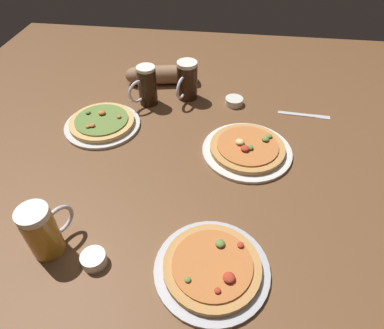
{
  "coord_description": "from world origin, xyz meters",
  "views": [
    {
      "loc": [
        0.11,
        -0.84,
        0.82
      ],
      "look_at": [
        0.0,
        0.0,
        0.02
      ],
      "focal_mm": 31.41,
      "sensor_mm": 36.0,
      "label": 1
    }
  ],
  "objects_px": {
    "pizza_plate_far": "(247,149)",
    "ramekin_sauce": "(94,259)",
    "beer_mug_amber": "(187,81)",
    "beer_mug_dark": "(43,231)",
    "ramekin_butter": "(234,101)",
    "knife_right": "(304,115)",
    "pizza_plate_near": "(212,267)",
    "beer_mug_pale": "(146,86)",
    "pizza_plate_side": "(102,123)",
    "diner_arm": "(158,75)"
  },
  "relations": [
    {
      "from": "pizza_plate_side",
      "to": "knife_right",
      "type": "relative_size",
      "value": 1.41
    },
    {
      "from": "pizza_plate_side",
      "to": "knife_right",
      "type": "distance_m",
      "value": 0.84
    },
    {
      "from": "knife_right",
      "to": "pizza_plate_near",
      "type": "bearing_deg",
      "value": -113.01
    },
    {
      "from": "pizza_plate_far",
      "to": "ramekin_sauce",
      "type": "xyz_separation_m",
      "value": [
        -0.4,
        -0.51,
        0.0
      ]
    },
    {
      "from": "pizza_plate_side",
      "to": "beer_mug_pale",
      "type": "bearing_deg",
      "value": 52.67
    },
    {
      "from": "pizza_plate_side",
      "to": "ramekin_butter",
      "type": "relative_size",
      "value": 3.87
    },
    {
      "from": "diner_arm",
      "to": "pizza_plate_side",
      "type": "bearing_deg",
      "value": -113.19
    },
    {
      "from": "ramekin_sauce",
      "to": "knife_right",
      "type": "relative_size",
      "value": 0.32
    },
    {
      "from": "beer_mug_dark",
      "to": "ramekin_sauce",
      "type": "height_order",
      "value": "beer_mug_dark"
    },
    {
      "from": "pizza_plate_near",
      "to": "diner_arm",
      "type": "height_order",
      "value": "diner_arm"
    },
    {
      "from": "pizza_plate_far",
      "to": "pizza_plate_side",
      "type": "height_order",
      "value": "pizza_plate_far"
    },
    {
      "from": "beer_mug_amber",
      "to": "knife_right",
      "type": "relative_size",
      "value": 0.79
    },
    {
      "from": "pizza_plate_near",
      "to": "beer_mug_pale",
      "type": "xyz_separation_m",
      "value": [
        -0.35,
        0.77,
        0.07
      ]
    },
    {
      "from": "pizza_plate_far",
      "to": "ramekin_butter",
      "type": "bearing_deg",
      "value": 100.92
    },
    {
      "from": "ramekin_sauce",
      "to": "ramekin_butter",
      "type": "distance_m",
      "value": 0.9
    },
    {
      "from": "pizza_plate_far",
      "to": "ramekin_butter",
      "type": "xyz_separation_m",
      "value": [
        -0.06,
        0.31,
        -0.0
      ]
    },
    {
      "from": "pizza_plate_near",
      "to": "pizza_plate_far",
      "type": "distance_m",
      "value": 0.5
    },
    {
      "from": "ramekin_sauce",
      "to": "ramekin_butter",
      "type": "height_order",
      "value": "ramekin_sauce"
    },
    {
      "from": "pizza_plate_near",
      "to": "ramekin_butter",
      "type": "xyz_separation_m",
      "value": [
        0.03,
        0.81,
        -0.0
      ]
    },
    {
      "from": "pizza_plate_side",
      "to": "ramekin_butter",
      "type": "bearing_deg",
      "value": 23.9
    },
    {
      "from": "pizza_plate_far",
      "to": "beer_mug_dark",
      "type": "relative_size",
      "value": 1.97
    },
    {
      "from": "pizza_plate_far",
      "to": "pizza_plate_side",
      "type": "relative_size",
      "value": 1.09
    },
    {
      "from": "beer_mug_dark",
      "to": "ramekin_sauce",
      "type": "relative_size",
      "value": 2.47
    },
    {
      "from": "pizza_plate_far",
      "to": "pizza_plate_near",
      "type": "bearing_deg",
      "value": -99.9
    },
    {
      "from": "pizza_plate_far",
      "to": "ramekin_sauce",
      "type": "bearing_deg",
      "value": -128.29
    },
    {
      "from": "beer_mug_pale",
      "to": "knife_right",
      "type": "distance_m",
      "value": 0.68
    },
    {
      "from": "ramekin_sauce",
      "to": "knife_right",
      "type": "xyz_separation_m",
      "value": [
        0.64,
        0.78,
        -0.01
      ]
    },
    {
      "from": "ramekin_butter",
      "to": "knife_right",
      "type": "distance_m",
      "value": 0.3
    },
    {
      "from": "ramekin_sauce",
      "to": "diner_arm",
      "type": "height_order",
      "value": "diner_arm"
    },
    {
      "from": "pizza_plate_near",
      "to": "knife_right",
      "type": "xyz_separation_m",
      "value": [
        0.32,
        0.76,
        -0.01
      ]
    },
    {
      "from": "pizza_plate_side",
      "to": "beer_mug_pale",
      "type": "height_order",
      "value": "beer_mug_pale"
    },
    {
      "from": "pizza_plate_near",
      "to": "pizza_plate_side",
      "type": "relative_size",
      "value": 1.02
    },
    {
      "from": "pizza_plate_far",
      "to": "beer_mug_amber",
      "type": "height_order",
      "value": "beer_mug_amber"
    },
    {
      "from": "pizza_plate_far",
      "to": "beer_mug_amber",
      "type": "xyz_separation_m",
      "value": [
        -0.27,
        0.34,
        0.07
      ]
    },
    {
      "from": "beer_mug_pale",
      "to": "knife_right",
      "type": "xyz_separation_m",
      "value": [
        0.67,
        -0.0,
        -0.08
      ]
    },
    {
      "from": "ramekin_sauce",
      "to": "ramekin_butter",
      "type": "bearing_deg",
      "value": 67.43
    },
    {
      "from": "pizza_plate_near",
      "to": "pizza_plate_far",
      "type": "bearing_deg",
      "value": 80.1
    },
    {
      "from": "pizza_plate_near",
      "to": "beer_mug_dark",
      "type": "bearing_deg",
      "value": 178.69
    },
    {
      "from": "ramekin_butter",
      "to": "knife_right",
      "type": "height_order",
      "value": "ramekin_butter"
    },
    {
      "from": "pizza_plate_side",
      "to": "beer_mug_dark",
      "type": "height_order",
      "value": "beer_mug_dark"
    },
    {
      "from": "pizza_plate_far",
      "to": "knife_right",
      "type": "xyz_separation_m",
      "value": [
        0.24,
        0.27,
        -0.01
      ]
    },
    {
      "from": "pizza_plate_far",
      "to": "beer_mug_dark",
      "type": "height_order",
      "value": "beer_mug_dark"
    },
    {
      "from": "pizza_plate_far",
      "to": "beer_mug_amber",
      "type": "relative_size",
      "value": 1.95
    },
    {
      "from": "pizza_plate_far",
      "to": "beer_mug_pale",
      "type": "height_order",
      "value": "beer_mug_pale"
    },
    {
      "from": "pizza_plate_side",
      "to": "beer_mug_amber",
      "type": "xyz_separation_m",
      "value": [
        0.31,
        0.26,
        0.07
      ]
    },
    {
      "from": "pizza_plate_far",
      "to": "ramekin_sauce",
      "type": "relative_size",
      "value": 4.85
    },
    {
      "from": "beer_mug_pale",
      "to": "ramekin_sauce",
      "type": "xyz_separation_m",
      "value": [
        0.03,
        -0.79,
        -0.07
      ]
    },
    {
      "from": "pizza_plate_near",
      "to": "ramekin_butter",
      "type": "height_order",
      "value": "pizza_plate_near"
    },
    {
      "from": "beer_mug_pale",
      "to": "pizza_plate_near",
      "type": "bearing_deg",
      "value": -65.51
    },
    {
      "from": "knife_right",
      "to": "diner_arm",
      "type": "relative_size",
      "value": 0.66
    }
  ]
}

